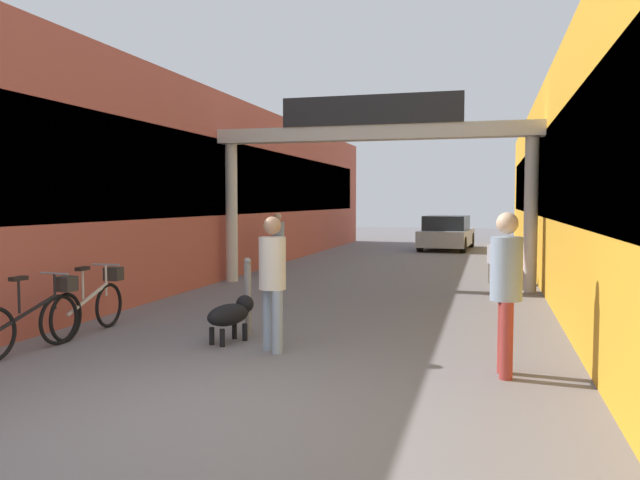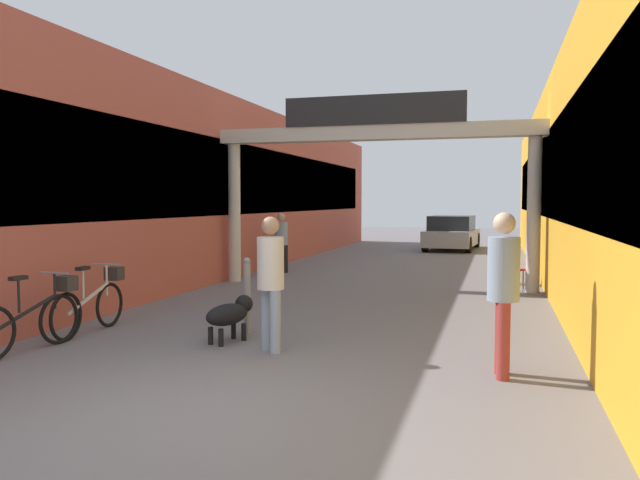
# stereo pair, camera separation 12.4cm
# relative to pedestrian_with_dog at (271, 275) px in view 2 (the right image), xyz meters

# --- Properties ---
(ground_plane) EXTENTS (80.00, 80.00, 0.00)m
(ground_plane) POSITION_rel_pedestrian_with_dog_xyz_m (0.10, -2.30, -0.98)
(ground_plane) COLOR slate
(storefront_left) EXTENTS (3.00, 26.00, 4.47)m
(storefront_left) POSITION_rel_pedestrian_with_dog_xyz_m (-4.99, 8.70, 1.26)
(storefront_left) COLOR #B25142
(storefront_left) RESTS_ON ground_plane
(storefront_right) EXTENTS (3.00, 26.00, 4.47)m
(storefront_right) POSITION_rel_pedestrian_with_dog_xyz_m (5.19, 8.70, 1.26)
(storefront_right) COLOR gold
(storefront_right) RESTS_ON ground_plane
(arcade_sign_gateway) EXTENTS (7.40, 0.47, 4.19)m
(arcade_sign_gateway) POSITION_rel_pedestrian_with_dog_xyz_m (0.10, 6.26, 1.98)
(arcade_sign_gateway) COLOR beige
(arcade_sign_gateway) RESTS_ON ground_plane
(pedestrian_with_dog) EXTENTS (0.48, 0.48, 1.71)m
(pedestrian_with_dog) POSITION_rel_pedestrian_with_dog_xyz_m (0.00, 0.00, 0.00)
(pedestrian_with_dog) COLOR #8C9EB2
(pedestrian_with_dog) RESTS_ON ground_plane
(pedestrian_companion) EXTENTS (0.37, 0.39, 1.78)m
(pedestrian_companion) POSITION_rel_pedestrian_with_dog_xyz_m (2.80, -0.38, 0.05)
(pedestrian_companion) COLOR #99332D
(pedestrian_companion) RESTS_ON ground_plane
(pedestrian_carrying_crate) EXTENTS (0.39, 0.38, 1.58)m
(pedestrian_carrying_crate) POSITION_rel_pedestrian_with_dog_xyz_m (-2.79, 8.27, -0.08)
(pedestrian_carrying_crate) COLOR black
(pedestrian_carrying_crate) RESTS_ON ground_plane
(dog_on_leash) EXTENTS (0.55, 0.86, 0.60)m
(dog_on_leash) POSITION_rel_pedestrian_with_dog_xyz_m (-0.72, 0.37, -0.60)
(dog_on_leash) COLOR black
(dog_on_leash) RESTS_ON ground_plane
(bicycle_black_nearest) EXTENTS (0.46, 1.68, 0.98)m
(bicycle_black_nearest) POSITION_rel_pedestrian_with_dog_xyz_m (-2.90, -0.78, -0.54)
(bicycle_black_nearest) COLOR black
(bicycle_black_nearest) RESTS_ON ground_plane
(bicycle_silver_second) EXTENTS (0.46, 1.69, 0.98)m
(bicycle_silver_second) POSITION_rel_pedestrian_with_dog_xyz_m (-2.88, 0.39, -0.54)
(bicycle_silver_second) COLOR black
(bicycle_silver_second) RESTS_ON ground_plane
(bollard_post_metal) EXTENTS (0.10, 0.10, 1.09)m
(bollard_post_metal) POSITION_rel_pedestrian_with_dog_xyz_m (-0.71, 0.93, -0.42)
(bollard_post_metal) COLOR gray
(bollard_post_metal) RESTS_ON ground_plane
(cafe_chair_red_nearer) EXTENTS (0.56, 0.56, 0.89)m
(cafe_chair_red_nearer) POSITION_rel_pedestrian_with_dog_xyz_m (2.98, 6.18, -0.44)
(cafe_chair_red_nearer) COLOR gray
(cafe_chair_red_nearer) RESTS_ON ground_plane
(cafe_chair_aluminium_farther) EXTENTS (0.56, 0.56, 0.89)m
(cafe_chair_aluminium_farther) POSITION_rel_pedestrian_with_dog_xyz_m (2.80, 7.55, -0.44)
(cafe_chair_aluminium_farther) COLOR gray
(cafe_chair_aluminium_farther) RESTS_ON ground_plane
(parked_car_silver) EXTENTS (2.03, 4.11, 1.33)m
(parked_car_silver) POSITION_rel_pedestrian_with_dog_xyz_m (1.02, 17.52, -0.33)
(parked_car_silver) COLOR #99999E
(parked_car_silver) RESTS_ON ground_plane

